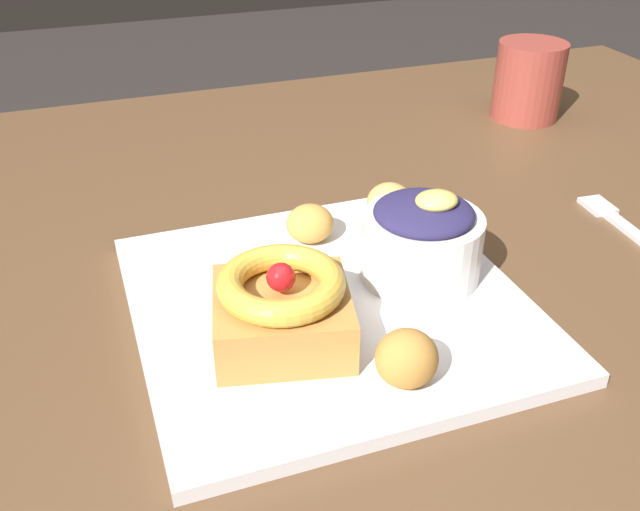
# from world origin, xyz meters

# --- Properties ---
(dining_table) EXTENTS (1.35, 0.94, 0.73)m
(dining_table) POSITION_xyz_m (0.00, 0.00, 0.64)
(dining_table) COLOR brown
(dining_table) RESTS_ON ground_plane
(front_plate) EXTENTS (0.30, 0.30, 0.01)m
(front_plate) POSITION_xyz_m (-0.03, -0.09, 0.74)
(front_plate) COLOR white
(front_plate) RESTS_ON dining_table
(cake_slice) EXTENTS (0.11, 0.11, 0.07)m
(cake_slice) POSITION_xyz_m (-0.08, -0.13, 0.77)
(cake_slice) COLOR #B77F3D
(cake_slice) RESTS_ON front_plate
(berry_ramekin) EXTENTS (0.10, 0.10, 0.08)m
(berry_ramekin) POSITION_xyz_m (0.05, -0.08, 0.78)
(berry_ramekin) COLOR white
(berry_ramekin) RESTS_ON front_plate
(fritter_front) EXTENTS (0.04, 0.04, 0.04)m
(fritter_front) POSITION_xyz_m (-0.02, -0.20, 0.76)
(fritter_front) COLOR #BC7F38
(fritter_front) RESTS_ON front_plate
(fritter_middle) EXTENTS (0.04, 0.05, 0.04)m
(fritter_middle) POSITION_xyz_m (0.06, 0.01, 0.76)
(fritter_middle) COLOR tan
(fritter_middle) RESTS_ON front_plate
(fritter_back) EXTENTS (0.04, 0.04, 0.03)m
(fritter_back) POSITION_xyz_m (-0.02, -0.00, 0.76)
(fritter_back) COLOR gold
(fritter_back) RESTS_ON front_plate
(fork) EXTENTS (0.03, 0.13, 0.00)m
(fork) POSITION_xyz_m (0.28, -0.05, 0.73)
(fork) COLOR silver
(fork) RESTS_ON dining_table
(coffee_mug) EXTENTS (0.09, 0.09, 0.10)m
(coffee_mug) POSITION_xyz_m (0.36, 0.23, 0.78)
(coffee_mug) COLOR #993D33
(coffee_mug) RESTS_ON dining_table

